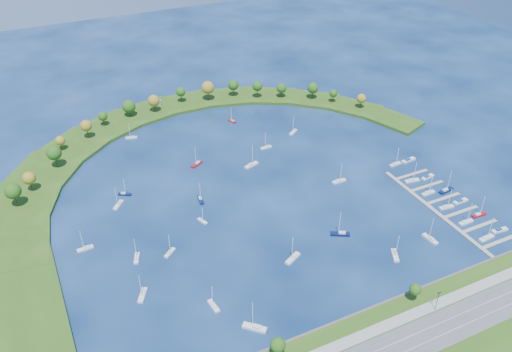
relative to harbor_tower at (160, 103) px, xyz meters
name	(u,v)px	position (x,y,z in m)	size (l,w,h in m)	color
ground	(252,189)	(16.07, -119.71, -4.10)	(700.00, 700.00, 0.00)	#071B3D
south_shoreline	(388,351)	(16.10, -242.59, -3.10)	(420.00, 43.10, 11.60)	#284712
breakwater	(147,164)	(-30.26, -70.99, -3.11)	(286.74, 247.64, 2.00)	#284712
breakwater_trees	(174,112)	(1.04, -30.53, 6.41)	(238.50, 89.03, 14.55)	#382314
harbor_tower	(160,103)	(0.00, 0.00, 0.00)	(2.60, 2.60, 4.09)	gray
dock_system	(446,207)	(101.37, -180.71, -3.75)	(24.28, 82.00, 1.60)	gray
moored_boat_0	(255,327)	(-25.40, -209.79, -3.11)	(9.11, 8.99, 14.70)	silver
moored_boat_1	(85,248)	(-77.89, -130.96, -3.21)	(7.88, 2.67, 11.40)	silver
moored_boat_2	(118,204)	(-55.14, -103.04, -3.18)	(7.13, 8.01, 12.37)	silver
moored_boat_3	(131,137)	(-29.97, -34.27, -3.23)	(7.59, 3.86, 10.74)	silver
moored_boat_4	(293,258)	(8.61, -180.40, -3.14)	(9.61, 6.62, 13.86)	silver
moored_boat_5	(340,233)	(38.41, -175.20, -3.13)	(9.63, 6.97, 14.01)	#09133D
moored_boat_6	(339,181)	(63.63, -135.47, -3.19)	(8.33, 2.37, 12.22)	silver
moored_boat_7	(201,199)	(-13.90, -117.89, -3.20)	(3.19, 8.16, 11.67)	#09133D
moored_boat_8	(142,294)	(-61.44, -172.43, -3.17)	(6.32, 8.68, 12.65)	silver
moored_boat_9	(266,147)	(43.28, -83.50, -3.22)	(7.54, 2.33, 11.00)	silver
moored_boat_10	(202,220)	(-19.62, -135.44, -3.26)	(3.81, 6.48, 9.21)	silver
moored_boat_11	(214,305)	(-36.02, -191.66, -3.21)	(2.97, 7.98, 11.47)	silver
moored_boat_12	(293,132)	(68.35, -73.56, -3.20)	(7.86, 6.56, 11.86)	silver
moored_boat_13	(125,194)	(-49.67, -94.74, -3.23)	(7.28, 5.57, 10.72)	#09133D
moored_boat_14	(232,121)	(38.07, -41.65, -3.24)	(4.16, 7.04, 10.00)	maroon
moored_boat_15	(251,165)	(25.92, -98.37, -3.14)	(9.68, 5.34, 13.71)	silver
moored_boat_16	(197,164)	(-3.04, -83.07, -3.19)	(8.40, 6.15, 12.26)	maroon
moored_boat_17	(395,255)	(53.17, -199.52, -3.17)	(6.23, 8.91, 12.89)	silver
moored_boat_18	(170,252)	(-42.28, -151.46, -3.23)	(6.93, 6.15, 10.68)	silver
moored_boat_19	(430,239)	(76.08, -197.68, -3.16)	(3.18, 9.06, 13.08)	silver
moored_boat_20	(137,258)	(-57.48, -148.33, -3.21)	(4.72, 7.93, 11.26)	silver
docked_boat_0	(487,238)	(101.58, -209.13, -3.17)	(8.80, 2.94, 12.75)	silver
docked_boat_1	(499,230)	(112.04, -207.50, -3.44)	(9.09, 3.44, 1.81)	silver
docked_boat_2	(466,222)	(101.59, -195.27, -3.19)	(8.31, 2.39, 12.19)	silver
docked_boat_3	(479,214)	(112.08, -193.59, -3.19)	(8.48, 2.86, 12.27)	maroon
docked_boat_4	(447,207)	(101.59, -181.06, -3.19)	(8.52, 3.35, 12.19)	silver
docked_boat_5	(460,201)	(112.04, -180.34, -3.43)	(9.01, 2.59, 1.83)	silver
docked_boat_6	(428,193)	(101.59, -166.75, -3.19)	(8.30, 2.54, 12.11)	silver
docked_boat_7	(446,190)	(112.07, -169.23, -3.14)	(9.55, 3.81, 13.65)	#09133D
docked_boat_8	(412,180)	(101.58, -153.14, -3.17)	(8.85, 3.58, 12.64)	silver
docked_boat_9	(428,177)	(112.04, -154.19, -3.45)	(8.96, 3.78, 1.77)	silver
docked_boat_10	(395,164)	(103.99, -134.89, -3.21)	(8.02, 2.86, 11.56)	silver
docked_boat_11	(408,160)	(113.93, -134.77, -3.38)	(9.84, 3.65, 1.96)	silver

